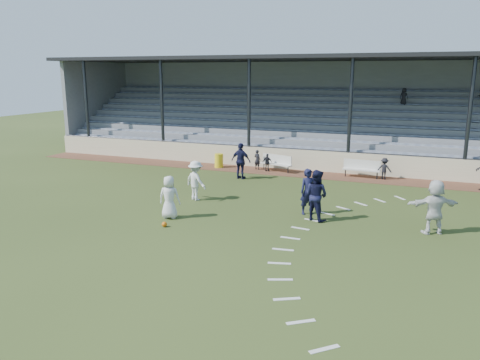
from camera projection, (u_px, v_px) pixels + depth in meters
name	position (u px, v px, depth m)	size (l,w,h in m)	color
ground	(215.00, 228.00, 17.22)	(90.00, 90.00, 0.00)	#2F3E19
cinder_track	(291.00, 173.00, 26.75)	(34.00, 2.00, 0.02)	#543121
retaining_wall	(296.00, 160.00, 27.57)	(34.00, 0.18, 1.20)	beige
bench_left	(276.00, 161.00, 27.08)	(2.03, 1.06, 0.95)	silver
bench_right	(362.00, 167.00, 25.46)	(2.02, 0.58, 0.95)	silver
trash_bin	(219.00, 161.00, 28.18)	(0.52, 0.52, 0.83)	yellow
football	(164.00, 224.00, 17.38)	(0.20, 0.20, 0.20)	#C85C0B
player_white_lead	(169.00, 197.00, 18.28)	(0.83, 0.54, 1.70)	silver
player_navy_lead	(308.00, 192.00, 18.79)	(0.68, 0.45, 1.87)	black
player_navy_mid	(316.00, 195.00, 18.02)	(0.97, 0.75, 1.99)	black
player_white_wing	(196.00, 181.00, 20.90)	(1.15, 0.66, 1.78)	silver
player_navy_wing	(241.00, 161.00, 25.09)	(1.14, 0.48, 1.95)	black
player_white_back	(435.00, 207.00, 16.49)	(1.82, 0.58, 1.97)	silver
sub_left_near	(257.00, 160.00, 27.58)	(0.42, 0.28, 1.16)	black
sub_left_far	(267.00, 162.00, 27.05)	(0.60, 0.25, 1.03)	black
sub_right	(384.00, 169.00, 24.97)	(0.75, 0.43, 1.16)	black
grandstand	(314.00, 124.00, 31.48)	(34.60, 9.00, 6.61)	gray
penalty_arc	(327.00, 243.00, 15.75)	(3.89, 14.63, 0.01)	silver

